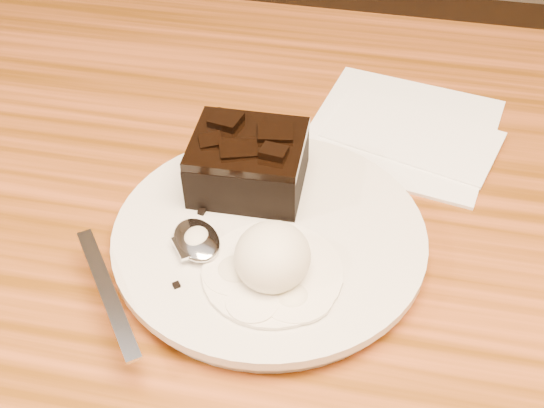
% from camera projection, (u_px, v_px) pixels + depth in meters
% --- Properties ---
extents(plate, '(0.24, 0.24, 0.02)m').
position_uv_depth(plate, '(269.00, 240.00, 0.56)').
color(plate, silver).
rests_on(plate, dining_table).
extents(brownie, '(0.09, 0.08, 0.04)m').
position_uv_depth(brownie, '(248.00, 166.00, 0.58)').
color(brownie, black).
rests_on(brownie, plate).
extents(ice_cream_scoop, '(0.06, 0.06, 0.05)m').
position_uv_depth(ice_cream_scoop, '(272.00, 257.00, 0.51)').
color(ice_cream_scoop, beige).
rests_on(ice_cream_scoop, plate).
extents(melt_puddle, '(0.10, 0.10, 0.00)m').
position_uv_depth(melt_puddle, '(272.00, 273.00, 0.52)').
color(melt_puddle, white).
rests_on(melt_puddle, plate).
extents(spoon, '(0.14, 0.17, 0.01)m').
position_uv_depth(spoon, '(197.00, 242.00, 0.54)').
color(spoon, silver).
rests_on(spoon, plate).
extents(napkin, '(0.20, 0.20, 0.01)m').
position_uv_depth(napkin, '(402.00, 129.00, 0.68)').
color(napkin, white).
rests_on(napkin, dining_table).
extents(crumb_a, '(0.01, 0.01, 0.00)m').
position_uv_depth(crumb_a, '(202.00, 212.00, 0.57)').
color(crumb_a, black).
rests_on(crumb_a, plate).
extents(crumb_b, '(0.01, 0.01, 0.00)m').
position_uv_depth(crumb_b, '(176.00, 285.00, 0.51)').
color(crumb_b, black).
rests_on(crumb_b, plate).
extents(crumb_c, '(0.01, 0.00, 0.00)m').
position_uv_depth(crumb_c, '(268.00, 252.00, 0.54)').
color(crumb_c, black).
rests_on(crumb_c, plate).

